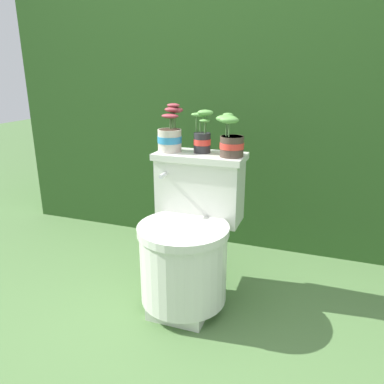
# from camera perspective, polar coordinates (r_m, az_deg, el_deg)

# --- Properties ---
(ground_plane) EXTENTS (12.00, 12.00, 0.00)m
(ground_plane) POSITION_cam_1_polar(r_m,az_deg,el_deg) (1.85, -1.09, -17.79)
(ground_plane) COLOR #4C703D
(hedge_backdrop) EXTENTS (3.01, 1.06, 1.73)m
(hedge_backdrop) POSITION_cam_1_polar(r_m,az_deg,el_deg) (2.79, 8.80, 13.41)
(hedge_backdrop) COLOR #284C1E
(hedge_backdrop) RESTS_ON ground
(toilet) EXTENTS (0.43, 0.55, 0.71)m
(toilet) POSITION_cam_1_polar(r_m,az_deg,el_deg) (1.78, -0.53, -7.46)
(toilet) COLOR silver
(toilet) RESTS_ON ground
(potted_plant_left) EXTENTS (0.12, 0.14, 0.23)m
(potted_plant_left) POSITION_cam_1_polar(r_m,az_deg,el_deg) (1.83, -3.35, 8.69)
(potted_plant_left) COLOR beige
(potted_plant_left) RESTS_ON toilet
(potted_plant_midleft) EXTENTS (0.11, 0.08, 0.20)m
(potted_plant_midleft) POSITION_cam_1_polar(r_m,az_deg,el_deg) (1.80, 1.57, 8.47)
(potted_plant_midleft) COLOR #262628
(potted_plant_midleft) RESTS_ON toilet
(potted_plant_middle) EXTENTS (0.13, 0.11, 0.19)m
(potted_plant_middle) POSITION_cam_1_polar(r_m,az_deg,el_deg) (1.72, 5.95, 7.93)
(potted_plant_middle) COLOR #47382D
(potted_plant_middle) RESTS_ON toilet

